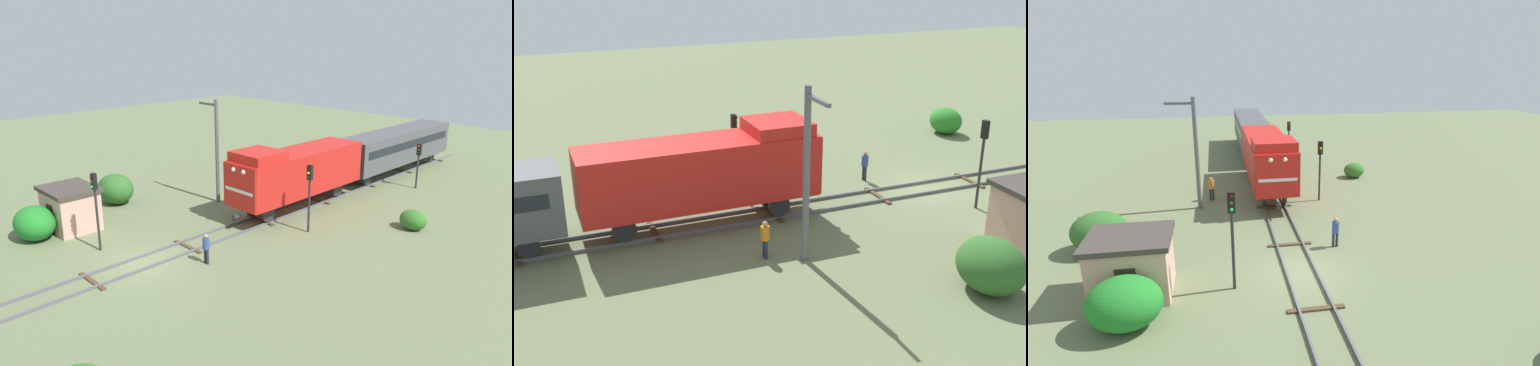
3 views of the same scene
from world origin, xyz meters
The scene contains 14 objects.
ground_plane centered at (0.00, 0.00, 0.00)m, with size 106.94×106.94×0.00m, color #66704C.
railway_track centered at (0.00, 0.00, 0.07)m, with size 2.40×71.29×0.16m.
locomotive centered at (0.00, 12.40, 2.77)m, with size 2.90×11.60×4.60m.
passenger_car_leading centered at (0.00, 25.73, 2.52)m, with size 2.84×14.00×3.66m.
traffic_signal_near centered at (-3.20, -0.82, 3.15)m, with size 0.32×0.34×4.56m.
traffic_signal_mid centered at (3.40, 9.73, 2.98)m, with size 0.32×0.34×4.30m.
traffic_signal_far centered at (3.60, 22.93, 2.54)m, with size 0.32×0.34×3.62m.
worker_near_track centered at (2.40, 2.41, 1.00)m, with size 0.38×0.38×1.70m.
worker_by_signal centered at (-4.20, 11.05, 1.00)m, with size 0.38×0.38×1.70m.
catenary_mast centered at (-5.07, 9.57, 3.98)m, with size 1.94×0.28×7.48m.
relay_hut centered at (-7.50, -0.42, 1.39)m, with size 3.50×2.90×2.74m.
bush_near centered at (-9.96, 4.08, 1.07)m, with size 2.95×2.42×2.15m, color #2D6126.
bush_mid centered at (-7.39, -2.76, 1.03)m, with size 2.83×2.32×2.06m, color #207926.
bush_far centered at (7.76, 14.76, 0.63)m, with size 1.74×1.42×1.26m, color #306A26.
Camera 3 is at (-3.65, -16.51, 9.87)m, focal length 28.00 mm.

